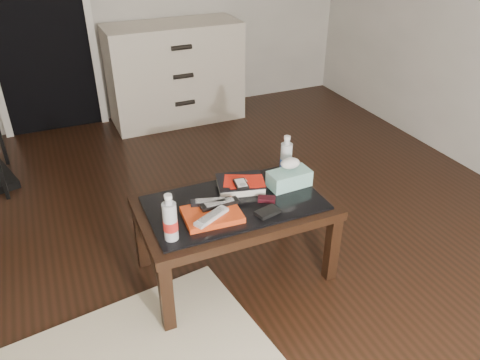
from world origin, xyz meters
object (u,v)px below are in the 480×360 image
object	(u,v)px
coffee_table	(234,212)
textbook	(240,184)
water_bottle_right	(286,155)
tissue_box	(289,179)
water_bottle_left	(170,217)
dresser	(175,73)

from	to	relation	value
coffee_table	textbook	xyz separation A→B (m)	(0.09, 0.12, 0.09)
water_bottle_right	tissue_box	world-z (taller)	water_bottle_right
water_bottle_left	tissue_box	xyz separation A→B (m)	(0.73, 0.20, -0.07)
water_bottle_left	water_bottle_right	bearing A→B (deg)	22.70
water_bottle_right	tissue_box	distance (m)	0.15
coffee_table	dresser	world-z (taller)	dresser
tissue_box	water_bottle_right	bearing A→B (deg)	67.33
water_bottle_left	dresser	bearing A→B (deg)	72.98
coffee_table	textbook	distance (m)	0.17
textbook	coffee_table	bearing A→B (deg)	-112.41
coffee_table	water_bottle_left	xyz separation A→B (m)	(-0.39, -0.17, 0.18)
textbook	water_bottle_right	world-z (taller)	water_bottle_right
coffee_table	water_bottle_right	bearing A→B (deg)	22.17
water_bottle_right	tissue_box	bearing A→B (deg)	-109.72
coffee_table	water_bottle_left	world-z (taller)	water_bottle_left
water_bottle_right	tissue_box	size ratio (longest dim) A/B	1.03
textbook	water_bottle_left	size ratio (longest dim) A/B	1.05
coffee_table	dresser	xyz separation A→B (m)	(0.35, 2.23, 0.05)
water_bottle_left	tissue_box	distance (m)	0.76
dresser	textbook	xyz separation A→B (m)	(-0.26, -2.12, 0.03)
coffee_table	water_bottle_left	bearing A→B (deg)	-156.77
coffee_table	water_bottle_right	world-z (taller)	water_bottle_right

